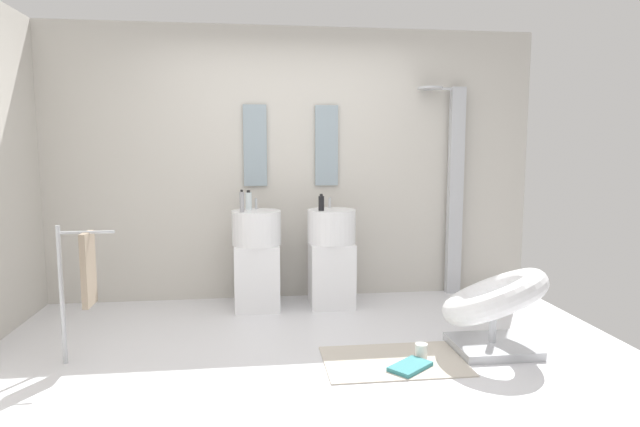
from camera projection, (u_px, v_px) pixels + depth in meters
name	position (u px, v px, depth m)	size (l,w,h in m)	color
ground_plane	(309.00, 361.00, 3.72)	(4.80, 3.60, 0.04)	silver
rear_partition	(291.00, 165.00, 5.18)	(4.80, 0.10, 2.60)	beige
pedestal_sink_left	(257.00, 257.00, 4.83)	(0.44, 0.44, 1.00)	white
pedestal_sink_right	(331.00, 256.00, 4.92)	(0.44, 0.44, 1.00)	white
vanity_mirror_left	(255.00, 146.00, 5.05)	(0.22, 0.03, 0.77)	#8C9EA8
vanity_mirror_right	(326.00, 146.00, 5.13)	(0.22, 0.03, 0.77)	#8C9EA8
shower_column	(454.00, 187.00, 5.29)	(0.49, 0.24, 2.05)	#B7BABF
lounge_chair	(494.00, 303.00, 3.82)	(1.08, 1.08, 0.65)	#B7BABF
towel_rack	(84.00, 272.00, 3.57)	(0.37, 0.22, 0.95)	#B7BABF
area_rug	(394.00, 361.00, 3.65)	(0.96, 0.63, 0.01)	beige
magazine_teal	(410.00, 366.00, 3.52)	(0.29, 0.17, 0.03)	teal
coffee_mug	(421.00, 350.00, 3.70)	(0.09, 0.09, 0.09)	white
soap_bottle_grey	(242.00, 202.00, 4.66)	(0.04, 0.04, 0.20)	#99999E
soap_bottle_black	(321.00, 203.00, 4.77)	(0.05, 0.05, 0.15)	black
soap_bottle_clear	(249.00, 201.00, 4.86)	(0.06, 0.06, 0.18)	silver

